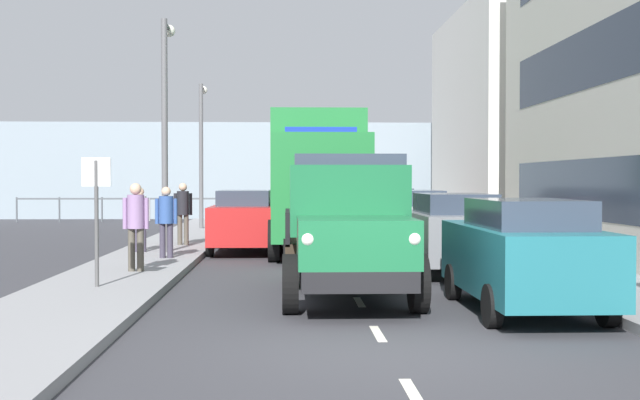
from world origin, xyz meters
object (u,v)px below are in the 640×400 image
car_red_oppositeside_0 (244,220)px  pedestrian_with_bag (136,219)px  car_grey_kerbside_1 (453,232)px  car_maroon_kerbside_3 (388,211)px  car_teal_kerbside_near (523,254)px  street_sign (96,199)px  lamp_post_promenade (166,112)px  lorry_cargo_green (317,178)px  pedestrian_couple_b (140,214)px  truck_vintage_green (348,230)px  car_silver_kerbside_2 (413,219)px  pedestrian_strolling (183,208)px  lamp_post_far (202,141)px  pedestrian_in_dark_coat (166,216)px

car_red_oppositeside_0 → pedestrian_with_bag: bearing=72.9°
car_grey_kerbside_1 → car_maroon_kerbside_3: 11.40m
car_teal_kerbside_near → street_sign: (6.89, -2.12, 0.79)m
car_red_oppositeside_0 → lamp_post_promenade: lamp_post_promenade is taller
lorry_cargo_green → car_grey_kerbside_1: 6.10m
lamp_post_promenade → car_grey_kerbside_1: bearing=150.4°
lamp_post_promenade → street_sign: (0.17, 6.99, -2.07)m
pedestrian_couple_b → truck_vintage_green: bearing=122.0°
car_teal_kerbside_near → car_silver_kerbside_2: bearing=-90.0°
car_red_oppositeside_0 → pedestrian_with_bag: size_ratio=2.47×
lorry_cargo_green → street_sign: bearing=64.0°
lamp_post_promenade → pedestrian_strolling: bearing=-94.1°
pedestrian_with_bag → car_maroon_kerbside_3: bearing=-118.7°
car_red_oppositeside_0 → pedestrian_with_bag: (1.87, 6.10, 0.32)m
street_sign → car_grey_kerbside_1: bearing=-155.3°
car_red_oppositeside_0 → lamp_post_promenade: (1.94, 1.51, 2.86)m
car_teal_kerbside_near → lamp_post_far: (6.89, -19.53, 2.63)m
truck_vintage_green → pedestrian_with_bag: (4.10, -3.21, 0.03)m
lorry_cargo_green → car_red_oppositeside_0: size_ratio=1.85×
street_sign → truck_vintage_green: bearing=169.4°
car_teal_kerbside_near → car_maroon_kerbside_3: 16.68m
car_red_oppositeside_0 → lamp_post_promenade: 3.78m
car_teal_kerbside_near → pedestrian_with_bag: bearing=-34.1°
lorry_cargo_green → pedestrian_couple_b: lorry_cargo_green is taller
lorry_cargo_green → lamp_post_promenade: size_ratio=1.37×
car_red_oppositeside_0 → car_silver_kerbside_2: bearing=-177.2°
truck_vintage_green → pedestrian_couple_b: truck_vintage_green is taller
lamp_post_far → car_red_oppositeside_0: bearing=103.3°
truck_vintage_green → car_maroon_kerbside_3: bearing=-99.5°
car_grey_kerbside_1 → car_red_oppositeside_0: 7.16m
lamp_post_far → street_sign: 17.51m
lamp_post_promenade → car_red_oppositeside_0: bearing=-142.1°
car_maroon_kerbside_3 → pedestrian_couple_b: size_ratio=2.66×
lamp_post_far → street_sign: lamp_post_far is taller
lorry_cargo_green → car_silver_kerbside_2: lorry_cargo_green is taller
car_maroon_kerbside_3 → car_red_oppositeside_0: (4.78, 6.07, -0.00)m
lorry_cargo_green → pedestrian_couple_b: bearing=18.6°
pedestrian_in_dark_coat → pedestrian_strolling: 3.97m
truck_vintage_green → lamp_post_promenade: bearing=-61.9°
car_maroon_kerbside_3 → lamp_post_promenade: lamp_post_promenade is taller
lamp_post_far → pedestrian_in_dark_coat: bearing=92.0°
pedestrian_with_bag → lamp_post_promenade: (0.07, -4.59, 2.54)m
truck_vintage_green → lamp_post_far: 18.88m
lamp_post_promenade → car_maroon_kerbside_3: bearing=-131.6°
car_maroon_kerbside_3 → car_red_oppositeside_0: same height
pedestrian_in_dark_coat → car_grey_kerbside_1: bearing=162.3°
lorry_cargo_green → car_grey_kerbside_1: lorry_cargo_green is taller
pedestrian_with_bag → pedestrian_couple_b: pedestrian_with_bag is taller
car_maroon_kerbside_3 → pedestrian_strolling: pedestrian_strolling is taller
pedestrian_in_dark_coat → street_sign: (0.43, 5.23, 0.53)m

